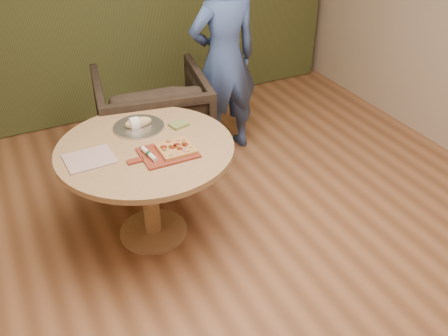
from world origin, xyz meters
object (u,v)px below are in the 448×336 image
object	(u,v)px
cutlery_roll	(149,154)
bread_roll	(137,123)
serving_tray	(139,127)
armchair	(152,115)
person_standing	(224,59)
pedestal_table	(147,164)
flatbread_pizza	(176,148)
pizza_paddle	(166,153)

from	to	relation	value
cutlery_roll	bread_roll	size ratio (longest dim) A/B	1.03
bread_roll	serving_tray	bearing A→B (deg)	0.00
bread_roll	armchair	bearing A→B (deg)	64.27
bread_roll	armchair	distance (m)	0.82
serving_tray	person_standing	world-z (taller)	person_standing
pedestal_table	cutlery_roll	distance (m)	0.23
cutlery_roll	armchair	distance (m)	1.19
pedestal_table	cutlery_roll	world-z (taller)	cutlery_roll
pedestal_table	armchair	world-z (taller)	armchair
armchair	person_standing	xyz separation A→B (m)	(0.66, -0.05, 0.41)
bread_roll	person_standing	bearing A→B (deg)	32.21
flatbread_pizza	pedestal_table	bearing A→B (deg)	134.44
bread_roll	armchair	world-z (taller)	armchair
cutlery_roll	armchair	xyz separation A→B (m)	(0.38, 1.08, -0.32)
serving_tray	bread_roll	bearing A→B (deg)	180.00
serving_tray	bread_roll	size ratio (longest dim) A/B	1.84
cutlery_roll	serving_tray	world-z (taller)	cutlery_roll
cutlery_roll	pizza_paddle	bearing A→B (deg)	-12.09
pedestal_table	person_standing	world-z (taller)	person_standing
armchair	person_standing	world-z (taller)	person_standing
pedestal_table	cutlery_roll	bearing A→B (deg)	-98.67
armchair	pizza_paddle	bearing A→B (deg)	86.09
serving_tray	armchair	distance (m)	0.80
flatbread_pizza	bread_roll	world-z (taller)	bread_roll
person_standing	flatbread_pizza	bearing A→B (deg)	49.16
pizza_paddle	flatbread_pizza	size ratio (longest dim) A/B	2.02
bread_roll	person_standing	distance (m)	1.17
flatbread_pizza	bread_roll	size ratio (longest dim) A/B	1.14
pizza_paddle	flatbread_pizza	world-z (taller)	flatbread_pizza
serving_tray	person_standing	xyz separation A→B (m)	(0.98, 0.62, 0.11)
serving_tray	person_standing	distance (m)	1.16
pedestal_table	person_standing	bearing A→B (deg)	40.64
pedestal_table	serving_tray	bearing A→B (deg)	80.46
pizza_paddle	person_standing	distance (m)	1.39
cutlery_roll	armchair	size ratio (longest dim) A/B	0.21
cutlery_roll	person_standing	world-z (taller)	person_standing
flatbread_pizza	armchair	bearing A→B (deg)	79.53
bread_roll	pedestal_table	bearing A→B (deg)	-97.58
bread_roll	cutlery_roll	bearing A→B (deg)	-97.99
pizza_paddle	person_standing	world-z (taller)	person_standing
pedestal_table	person_standing	xyz separation A→B (m)	(1.02, 0.87, 0.26)
cutlery_roll	person_standing	size ratio (longest dim) A/B	0.11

